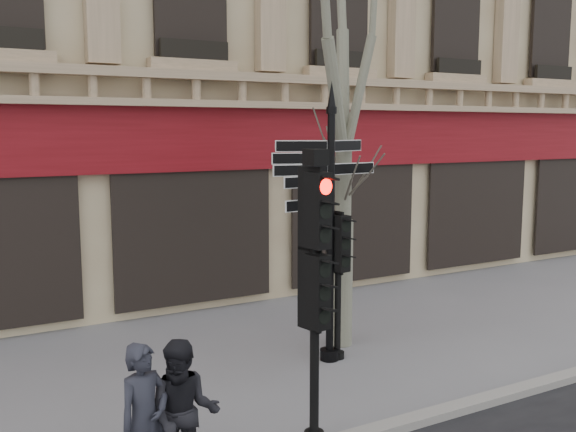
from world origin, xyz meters
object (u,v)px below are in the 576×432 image
object	(u,v)px
pedestrian_b	(184,414)
traffic_signal_secondary	(338,259)
pedestrian_a	(145,421)
traffic_signal_main	(315,261)
fingerpost	(331,176)

from	to	relation	value
pedestrian_b	traffic_signal_secondary	bearing A→B (deg)	59.40
traffic_signal_secondary	pedestrian_a	distance (m)	4.75
traffic_signal_main	pedestrian_a	distance (m)	2.58
traffic_signal_secondary	traffic_signal_main	bearing A→B (deg)	-137.00
fingerpost	pedestrian_a	world-z (taller)	fingerpost
traffic_signal_secondary	pedestrian_b	xyz separation A→B (m)	(-3.57, -2.43, -0.88)
traffic_signal_main	traffic_signal_secondary	bearing A→B (deg)	39.88
traffic_signal_main	traffic_signal_secondary	xyz separation A→B (m)	(1.85, 2.26, -0.57)
traffic_signal_main	traffic_signal_secondary	size ratio (longest dim) A/B	1.48
pedestrian_a	pedestrian_b	bearing A→B (deg)	-20.32
fingerpost	traffic_signal_main	xyz separation A→B (m)	(-1.69, -2.27, -0.80)
traffic_signal_secondary	pedestrian_b	world-z (taller)	traffic_signal_secondary
traffic_signal_main	pedestrian_a	bearing A→B (deg)	173.44
fingerpost	pedestrian_a	size ratio (longest dim) A/B	2.75
traffic_signal_secondary	pedestrian_b	size ratio (longest dim) A/B	1.50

